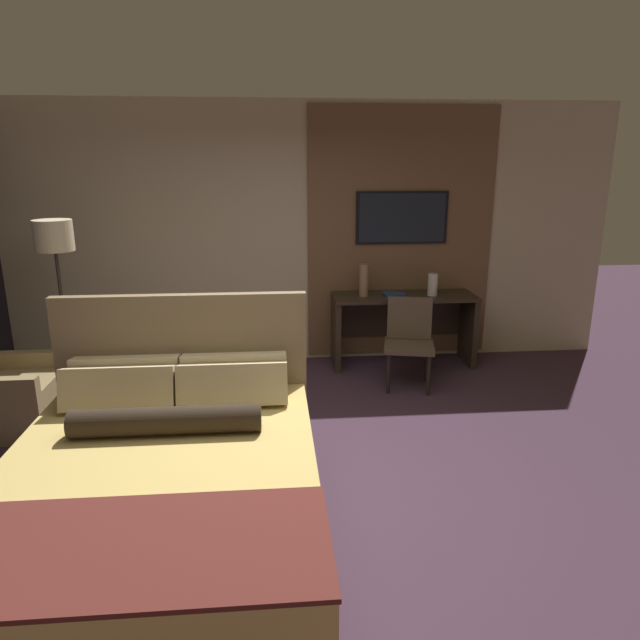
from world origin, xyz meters
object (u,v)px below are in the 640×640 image
bed (163,489)px  vase_tall (364,280)px  desk (402,318)px  armchair_by_window (9,397)px  book (394,294)px  desk_chair (409,335)px  tv (402,218)px  vase_short (433,285)px  floor_lamp (55,250)px

bed → vase_tall: size_ratio=6.58×
desk → armchair_by_window: armchair_by_window is taller
armchair_by_window → book: (3.53, 1.23, 0.53)m
vase_tall → desk_chair: bearing=-57.1°
tv → armchair_by_window: size_ratio=1.27×
bed → desk_chair: 3.07m
desk_chair → vase_short: size_ratio=3.73×
bed → desk_chair: bed is taller
floor_lamp → book: size_ratio=7.19×
tv → vase_tall: bearing=-149.6°
armchair_by_window → vase_short: (3.94, 1.20, 0.63)m
bed → vase_short: size_ratio=9.65×
vase_tall → desk: bearing=5.9°
desk → vase_short: vase_short is taller
desk → vase_short: bearing=-14.8°
vase_tall → tv: bearing=30.4°
book → tv: bearing=66.0°
desk_chair → vase_tall: vase_tall is taller
armchair_by_window → vase_short: size_ratio=3.35×
bed → book: (1.96, 2.90, 0.45)m
bed → vase_tall: bed is taller
bed → armchair_by_window: bearing=133.2°
tv → armchair_by_window: 4.15m
tv → book: bearing=-114.0°
floor_lamp → bed: bearing=-61.3°
desk_chair → floor_lamp: bearing=-168.2°
floor_lamp → tv: bearing=13.4°
armchair_by_window → book: book is taller
desk → desk_chair: desk_chair is taller
desk_chair → armchair_by_window: (-3.57, -0.66, -0.25)m
armchair_by_window → book: 3.77m
armchair_by_window → vase_short: bearing=-73.4°
armchair_by_window → floor_lamp: bearing=-22.2°
bed → armchair_by_window: bed is taller
vase_short → desk: bearing=165.2°
vase_tall → book: (0.33, -0.00, -0.16)m
desk_chair → vase_short: bearing=67.9°
book → floor_lamp: bearing=-170.6°
desk_chair → book: size_ratio=3.77×
book → bed: bearing=-124.0°
bed → armchair_by_window: size_ratio=2.88×
bed → floor_lamp: floor_lamp is taller
tv → book: tv is taller
vase_tall → book: bearing=-0.5°
desk_chair → vase_tall: (-0.37, 0.57, 0.44)m
tv → vase_short: tv is taller
bed → vase_tall: bearing=60.7°
desk → floor_lamp: (-3.37, -0.59, 0.88)m
tv → book: 0.84m
vase_short → book: 0.43m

